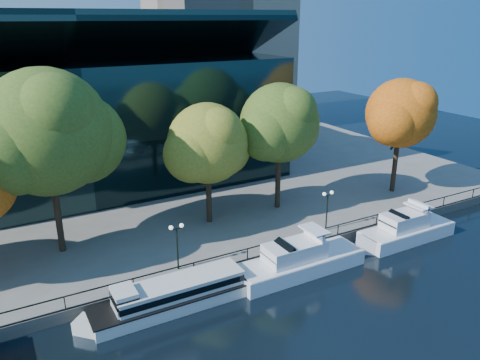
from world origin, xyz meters
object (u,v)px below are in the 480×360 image
tree_3 (209,145)px  tree_5 (402,115)px  tour_boat (170,295)px  tree_4 (281,125)px  tree_2 (50,135)px  lamp_2 (328,202)px  lamp_1 (177,236)px  cruiser_near (295,261)px  cruiser_far (404,230)px

tree_3 → tree_5: size_ratio=0.91×
tree_5 → tour_boat: bearing=-165.5°
tree_4 → tour_boat: bearing=-147.6°
tree_2 → lamp_2: bearing=-19.0°
tree_5 → tree_2: bearing=175.0°
tree_4 → lamp_1: (-14.66, -7.17, -6.18)m
tree_3 → tree_2: bearing=177.4°
cruiser_near → tree_2: 22.86m
cruiser_far → tree_3: 20.54m
tour_boat → cruiser_far: cruiser_far is taller
tour_boat → cruiser_far: bearing=-1.1°
tour_boat → lamp_2: size_ratio=3.40×
cruiser_near → lamp_1: (-8.99, 3.85, 2.82)m
tree_3 → lamp_1: tree_3 is taller
cruiser_far → tour_boat: bearing=178.9°
cruiser_near → tour_boat: bearing=177.9°
tour_boat → cruiser_far: size_ratio=1.21×
cruiser_near → tree_5: size_ratio=0.97×
tour_boat → tree_4: size_ratio=1.02×
tree_5 → lamp_1: tree_5 is taller
cruiser_near → tree_5: (20.44, 8.57, 9.03)m
tour_boat → tree_5: bearing=14.5°
tree_3 → tree_4: size_ratio=0.90×
cruiser_near → lamp_2: lamp_2 is taller
cruiser_far → tree_3: (-15.33, 11.20, 7.86)m
cruiser_near → lamp_1: bearing=156.8°
cruiser_near → lamp_1: lamp_1 is taller
cruiser_far → lamp_2: (-6.42, 3.89, 2.80)m
cruiser_near → tree_2: tree_2 is taller
tree_5 → lamp_2: 16.05m
lamp_1 → lamp_2: size_ratio=1.00×
cruiser_near → tree_4: size_ratio=0.96×
cruiser_near → lamp_1: 10.18m
cruiser_far → tree_5: 14.61m
cruiser_far → tree_2: (-29.41, 11.83, 10.41)m
tree_5 → cruiser_near: bearing=-157.3°
cruiser_near → cruiser_far: cruiser_near is taller
tree_4 → cruiser_near: bearing=-117.2°
cruiser_near → tree_3: (-2.50, 11.16, 7.87)m
tour_boat → lamp_1: 4.92m
tour_boat → tree_2: 16.43m
cruiser_far → lamp_1: (-21.82, 3.89, 2.80)m
tour_boat → lamp_1: bearing=59.4°
cruiser_near → tree_3: size_ratio=1.07×
cruiser_far → tree_5: tree_5 is taller
tree_3 → lamp_2: size_ratio=3.00×
cruiser_far → tree_2: tree_2 is taller
cruiser_far → tree_4: bearing=122.9°
tour_boat → tree_5: tree_5 is taller
tour_boat → cruiser_near: size_ratio=1.06×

